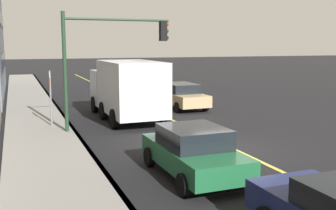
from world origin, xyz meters
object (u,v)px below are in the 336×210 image
truck_white (127,88)px  street_sign_post (50,95)px  car_tan (181,95)px  car_green (193,151)px  traffic_light_mast (109,49)px

truck_white → street_sign_post: size_ratio=2.60×
car_tan → street_sign_post: (-3.50, 7.91, 0.80)m
car_green → traffic_light_mast: (6.83, 0.85, 2.86)m
street_sign_post → traffic_light_mast: bearing=-121.8°
car_green → truck_white: 9.48m
car_tan → truck_white: size_ratio=0.69×
car_tan → car_green: (-11.83, 4.65, -0.03)m
truck_white → street_sign_post: bearing=105.8°
truck_white → traffic_light_mast: 3.57m
traffic_light_mast → street_sign_post: size_ratio=1.94×
car_tan → truck_white: 4.78m
car_green → traffic_light_mast: size_ratio=0.80×
car_tan → car_green: car_tan is taller
street_sign_post → car_tan: bearing=-66.1°
truck_white → car_tan: bearing=-59.2°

